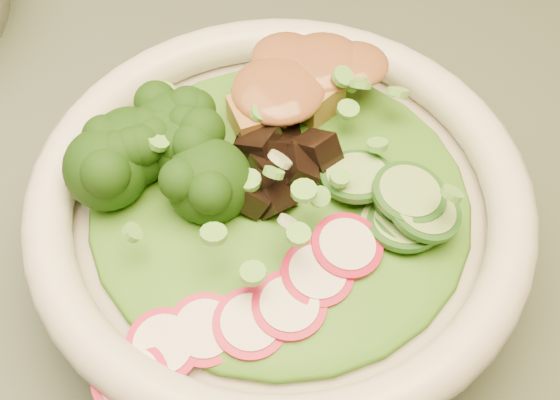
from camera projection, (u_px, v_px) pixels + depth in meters
dining_table at (230, 254)px, 0.61m from camera, size 1.20×0.80×0.75m
salad_bowl at (280, 221)px, 0.44m from camera, size 0.28×0.28×0.08m
lettuce_bed at (280, 199)px, 0.43m from camera, size 0.21×0.21×0.02m
broccoli_florets at (160, 169)px, 0.42m from camera, size 0.10×0.10×0.05m
radish_slices at (265, 306)px, 0.38m from camera, size 0.12×0.08×0.02m
cucumber_slices at (406, 203)px, 0.41m from camera, size 0.09×0.09×0.04m
mushroom_heap at (284, 165)px, 0.42m from camera, size 0.09×0.09×0.04m
tofu_cubes at (300, 97)px, 0.45m from camera, size 0.11×0.09×0.04m
peanut_sauce at (301, 81)px, 0.44m from camera, size 0.07×0.06×0.02m
scallion_garnish at (280, 171)px, 0.41m from camera, size 0.20×0.20×0.02m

